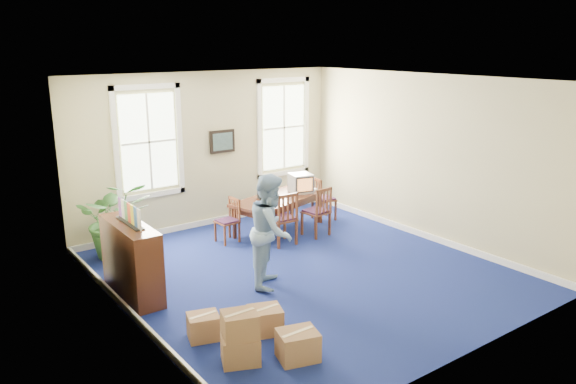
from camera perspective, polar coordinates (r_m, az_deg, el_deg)
floor at (r=9.60m, az=1.65°, el=-8.07°), size 6.50×6.50×0.00m
ceiling at (r=8.85m, az=1.81°, el=11.36°), size 6.50×6.50×0.00m
wall_back at (r=11.77m, az=-8.07°, el=4.27°), size 6.50×0.00×6.50m
wall_front at (r=6.93m, az=18.52°, el=-3.98°), size 6.50×0.00×6.50m
wall_left at (r=7.68m, az=-16.23°, el=-1.95°), size 0.00×6.50×6.50m
wall_right at (r=11.15m, az=14.01°, el=3.38°), size 0.00×6.50×6.50m
baseboard_back at (r=12.12m, az=-7.74°, el=-2.92°), size 6.00×0.04×0.12m
baseboard_left at (r=8.26m, az=-15.24°, el=-12.20°), size 0.04×6.50×0.12m
baseboard_right at (r=11.52m, az=13.43°, el=-4.16°), size 0.04×6.50×0.12m
window_left at (r=11.15m, az=-13.98°, el=4.95°), size 1.40×0.12×2.20m
window_right at (r=12.69m, az=-0.47°, el=6.57°), size 1.40×0.12×2.20m
wall_picture at (r=11.84m, az=-6.70°, el=5.12°), size 0.58×0.06×0.48m
conference_table at (r=11.53m, az=-0.98°, el=-2.21°), size 2.24×1.47×0.70m
crt_tv at (r=11.76m, az=1.30°, el=0.92°), size 0.53×0.56×0.40m
game_console at (r=11.94m, az=2.50°, el=0.25°), size 0.16×0.19×0.05m
equipment_bag at (r=11.31m, az=-2.09°, el=-0.22°), size 0.42×0.33×0.18m
chair_near_left at (r=10.70m, az=-0.65°, el=-2.64°), size 0.48×0.48×1.04m
chair_near_right at (r=11.19m, az=2.86°, el=-1.94°), size 0.50×0.50×1.01m
chair_end_left at (r=10.88m, az=-6.22°, el=-2.92°), size 0.41×0.41×0.86m
chair_end_right at (r=12.20m, az=3.68°, el=-0.65°), size 0.48×0.48×0.95m
man at (r=8.83m, az=-1.72°, el=-3.90°), size 1.10×1.11×1.81m
credenza at (r=8.87m, az=-15.62°, el=-6.52°), size 0.44×1.51×1.18m
brochure_rack at (r=8.64m, az=-15.84°, el=-1.78°), size 0.44×0.77×0.34m
potted_plant at (r=10.48m, az=-17.07°, el=-2.60°), size 1.56×1.45×1.42m
cardboard_boxes at (r=7.11m, az=-4.03°, el=-13.74°), size 1.53×1.53×0.69m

